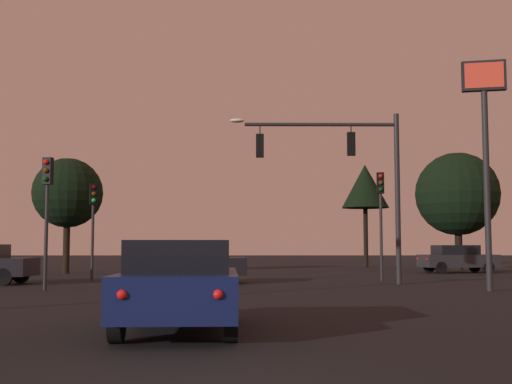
{
  "coord_description": "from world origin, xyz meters",
  "views": [
    {
      "loc": [
        0.47,
        -6.67,
        1.41
      ],
      "look_at": [
        0.75,
        19.56,
        3.59
      ],
      "focal_mm": 46.61,
      "sensor_mm": 36.0,
      "label": 1
    }
  ],
  "objects_px": {
    "car_nearside_lane": "(181,284)",
    "tree_behind_sign": "(365,187)",
    "car_crossing_left": "(193,263)",
    "store_sign_illuminated": "(485,123)",
    "traffic_signal_mast_arm": "(348,164)",
    "traffic_light_corner_right": "(93,211)",
    "traffic_light_median": "(381,204)",
    "tree_left_far": "(457,194)",
    "tree_center_horizon": "(68,193)",
    "car_far_lane": "(457,258)",
    "traffic_light_corner_left": "(47,196)"
  },
  "relations": [
    {
      "from": "car_crossing_left",
      "to": "tree_left_far",
      "type": "height_order",
      "value": "tree_left_far"
    },
    {
      "from": "traffic_light_median",
      "to": "car_nearside_lane",
      "type": "relative_size",
      "value": 1.04
    },
    {
      "from": "traffic_light_corner_right",
      "to": "tree_left_far",
      "type": "bearing_deg",
      "value": 33.52
    },
    {
      "from": "car_far_lane",
      "to": "tree_center_horizon",
      "type": "xyz_separation_m",
      "value": [
        -21.32,
        -0.64,
        3.54
      ]
    },
    {
      "from": "traffic_light_corner_right",
      "to": "traffic_signal_mast_arm",
      "type": "bearing_deg",
      "value": -15.44
    },
    {
      "from": "car_crossing_left",
      "to": "store_sign_illuminated",
      "type": "xyz_separation_m",
      "value": [
        9.93,
        -4.71,
        4.69
      ]
    },
    {
      "from": "traffic_light_corner_left",
      "to": "car_crossing_left",
      "type": "relative_size",
      "value": 1.04
    },
    {
      "from": "car_crossing_left",
      "to": "tree_center_horizon",
      "type": "height_order",
      "value": "tree_center_horizon"
    },
    {
      "from": "car_nearside_lane",
      "to": "tree_behind_sign",
      "type": "distance_m",
      "value": 37.21
    },
    {
      "from": "traffic_light_corner_left",
      "to": "tree_center_horizon",
      "type": "bearing_deg",
      "value": 102.66
    },
    {
      "from": "traffic_light_corner_right",
      "to": "car_nearside_lane",
      "type": "distance_m",
      "value": 17.95
    },
    {
      "from": "traffic_light_corner_right",
      "to": "car_far_lane",
      "type": "bearing_deg",
      "value": 24.6
    },
    {
      "from": "traffic_light_median",
      "to": "car_far_lane",
      "type": "height_order",
      "value": "traffic_light_median"
    },
    {
      "from": "tree_center_horizon",
      "to": "store_sign_illuminated",
      "type": "bearing_deg",
      "value": -39.55
    },
    {
      "from": "tree_left_far",
      "to": "car_crossing_left",
      "type": "bearing_deg",
      "value": -135.1
    },
    {
      "from": "traffic_light_median",
      "to": "tree_center_horizon",
      "type": "xyz_separation_m",
      "value": [
        -15.42,
        7.92,
        1.1
      ]
    },
    {
      "from": "car_far_lane",
      "to": "tree_behind_sign",
      "type": "height_order",
      "value": "tree_behind_sign"
    },
    {
      "from": "car_crossing_left",
      "to": "traffic_signal_mast_arm",
      "type": "bearing_deg",
      "value": -7.02
    },
    {
      "from": "store_sign_illuminated",
      "to": "tree_left_far",
      "type": "xyz_separation_m",
      "value": [
        5.33,
        19.92,
        -0.75
      ]
    },
    {
      "from": "traffic_signal_mast_arm",
      "to": "tree_left_far",
      "type": "distance_m",
      "value": 18.44
    },
    {
      "from": "store_sign_illuminated",
      "to": "tree_behind_sign",
      "type": "xyz_separation_m",
      "value": [
        0.53,
        25.57,
        0.22
      ]
    },
    {
      "from": "traffic_light_median",
      "to": "car_crossing_left",
      "type": "height_order",
      "value": "traffic_light_median"
    },
    {
      "from": "traffic_light_corner_left",
      "to": "store_sign_illuminated",
      "type": "relative_size",
      "value": 0.58
    },
    {
      "from": "car_crossing_left",
      "to": "tree_behind_sign",
      "type": "bearing_deg",
      "value": 63.37
    },
    {
      "from": "car_crossing_left",
      "to": "tree_center_horizon",
      "type": "relative_size",
      "value": 0.67
    },
    {
      "from": "traffic_light_corner_right",
      "to": "car_nearside_lane",
      "type": "xyz_separation_m",
      "value": [
        5.48,
        -16.95,
        -2.13
      ]
    },
    {
      "from": "traffic_light_corner_right",
      "to": "store_sign_illuminated",
      "type": "relative_size",
      "value": 0.55
    },
    {
      "from": "traffic_signal_mast_arm",
      "to": "tree_left_far",
      "type": "bearing_deg",
      "value": 59.86
    },
    {
      "from": "car_crossing_left",
      "to": "store_sign_illuminated",
      "type": "bearing_deg",
      "value": -25.36
    },
    {
      "from": "car_crossing_left",
      "to": "tree_left_far",
      "type": "relative_size",
      "value": 0.57
    },
    {
      "from": "traffic_signal_mast_arm",
      "to": "car_crossing_left",
      "type": "relative_size",
      "value": 1.56
    },
    {
      "from": "traffic_light_corner_right",
      "to": "store_sign_illuminated",
      "type": "bearing_deg",
      "value": -25.49
    },
    {
      "from": "tree_left_far",
      "to": "tree_center_horizon",
      "type": "xyz_separation_m",
      "value": [
        -22.91,
        -5.4,
        -0.4
      ]
    },
    {
      "from": "store_sign_illuminated",
      "to": "tree_behind_sign",
      "type": "distance_m",
      "value": 25.57
    },
    {
      "from": "traffic_light_corner_right",
      "to": "car_crossing_left",
      "type": "distance_m",
      "value": 5.39
    },
    {
      "from": "traffic_light_corner_left",
      "to": "tree_left_far",
      "type": "relative_size",
      "value": 0.6
    },
    {
      "from": "car_far_lane",
      "to": "traffic_light_corner_left",
      "type": "bearing_deg",
      "value": -141.28
    },
    {
      "from": "traffic_light_median",
      "to": "tree_behind_sign",
      "type": "xyz_separation_m",
      "value": [
        2.69,
        18.97,
        2.47
      ]
    },
    {
      "from": "car_far_lane",
      "to": "tree_behind_sign",
      "type": "bearing_deg",
      "value": 107.12
    },
    {
      "from": "car_crossing_left",
      "to": "store_sign_illuminated",
      "type": "relative_size",
      "value": 0.56
    },
    {
      "from": "traffic_light_median",
      "to": "tree_left_far",
      "type": "bearing_deg",
      "value": 60.65
    },
    {
      "from": "car_nearside_lane",
      "to": "tree_left_far",
      "type": "relative_size",
      "value": 0.6
    },
    {
      "from": "tree_left_far",
      "to": "tree_center_horizon",
      "type": "height_order",
      "value": "tree_left_far"
    },
    {
      "from": "traffic_light_corner_right",
      "to": "traffic_light_median",
      "type": "distance_m",
      "value": 12.23
    },
    {
      "from": "traffic_light_median",
      "to": "traffic_light_corner_left",
      "type": "bearing_deg",
      "value": -153.89
    },
    {
      "from": "traffic_light_corner_left",
      "to": "tree_behind_sign",
      "type": "bearing_deg",
      "value": 59.07
    },
    {
      "from": "store_sign_illuminated",
      "to": "traffic_signal_mast_arm",
      "type": "bearing_deg",
      "value": 134.71
    },
    {
      "from": "traffic_signal_mast_arm",
      "to": "tree_behind_sign",
      "type": "distance_m",
      "value": 22.08
    },
    {
      "from": "traffic_light_corner_right",
      "to": "tree_left_far",
      "type": "xyz_separation_m",
      "value": [
        19.71,
        13.06,
        1.8
      ]
    },
    {
      "from": "store_sign_illuminated",
      "to": "traffic_light_median",
      "type": "bearing_deg",
      "value": 108.1
    }
  ]
}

